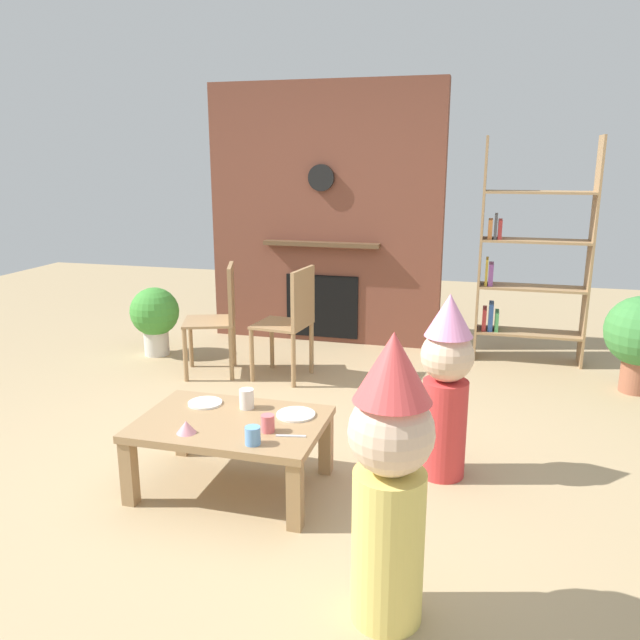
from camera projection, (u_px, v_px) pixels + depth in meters
The scene contains 16 objects.
ground_plane at pixel (277, 463), 3.67m from camera, with size 12.00×12.00×0.00m, color tan.
brick_fireplace_feature at pixel (325, 217), 5.90m from camera, with size 2.20×0.28×2.40m.
bookshelf at pixel (526, 262), 5.34m from camera, with size 0.90×0.28×1.90m.
coffee_table at pixel (231, 431), 3.32m from camera, with size 0.97×0.67×0.39m.
paper_cup_near_left at pixel (247, 399), 3.45m from camera, with size 0.08×0.08×0.11m, color silver.
paper_cup_near_right at pixel (268, 423), 3.16m from camera, with size 0.07×0.07×0.09m, color #E5666B.
paper_cup_center at pixel (253, 436), 3.02m from camera, with size 0.08×0.08×0.09m, color #669EE0.
paper_plate_front at pixel (205, 403), 3.52m from camera, with size 0.19×0.19×0.01m, color white.
paper_plate_rear at pixel (296, 414), 3.36m from camera, with size 0.21×0.21×0.01m, color white.
birthday_cake_slice at pixel (186, 427), 3.14m from camera, with size 0.10×0.10×0.06m, color pink.
table_fork at pixel (291, 436), 3.11m from camera, with size 0.15×0.02×0.01m, color silver.
child_with_cone_hat at pixel (390, 474), 2.29m from camera, with size 0.32×0.32×1.14m.
child_in_pink at pixel (446, 382), 3.40m from camera, with size 0.29×0.29×1.03m.
dining_chair_left at pixel (220, 313), 5.09m from camera, with size 0.51×0.51×0.90m.
dining_chair_middle at pixel (292, 317), 4.95m from camera, with size 0.45×0.45×0.90m.
potted_plant_short at pixel (155, 315), 5.62m from camera, with size 0.43×0.43×0.61m.
Camera 1 is at (1.11, -3.17, 1.72)m, focal length 35.40 mm.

